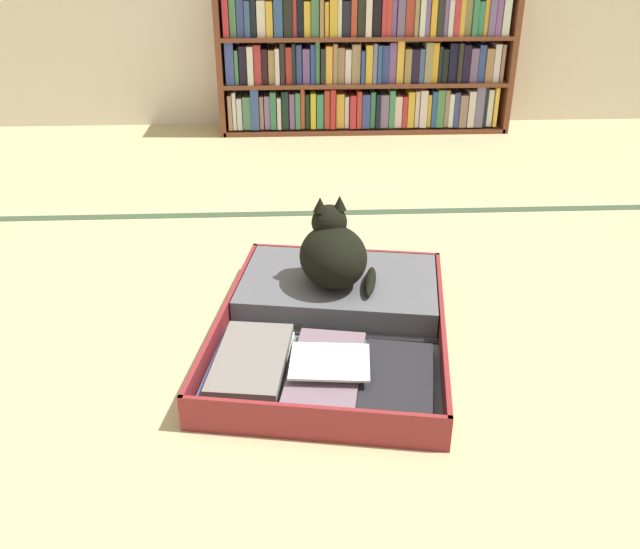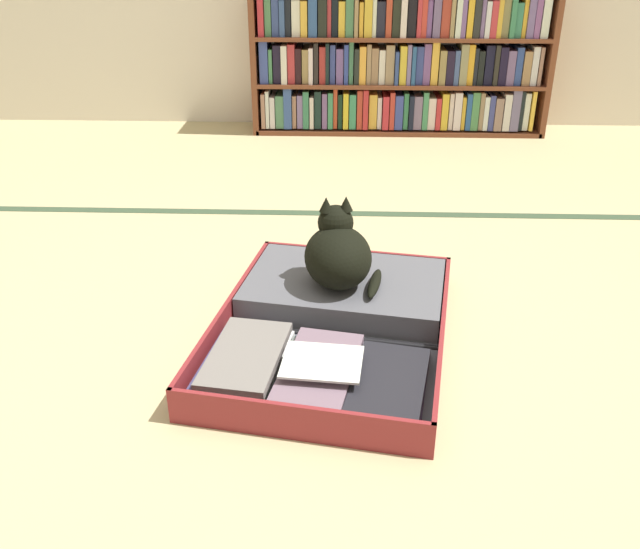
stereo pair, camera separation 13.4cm
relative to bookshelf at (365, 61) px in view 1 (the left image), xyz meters
The scene contains 5 objects.
ground_plane 2.32m from the bookshelf, 100.35° to the right, with size 10.00×10.00×0.00m, color tan.
tatami_border 1.36m from the bookshelf, 108.31° to the right, with size 4.80×0.05×0.00m.
bookshelf is the anchor object (origin of this frame).
open_suitcase 2.18m from the bookshelf, 98.34° to the right, with size 0.74×0.92×0.09m.
black_cat 2.04m from the bookshelf, 98.56° to the right, with size 0.25×0.26×0.25m.
Camera 1 is at (-0.01, -1.51, 1.03)m, focal length 38.03 mm.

